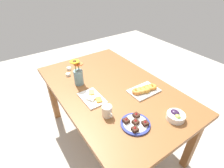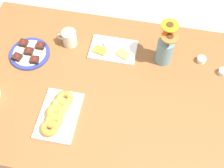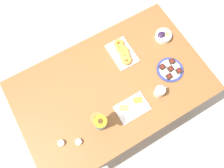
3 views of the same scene
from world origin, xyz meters
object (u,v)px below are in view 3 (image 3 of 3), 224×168
at_px(grape_bowl, 163,36).
at_px(dessert_plate, 170,70).
at_px(dining_table, 112,89).
at_px(jam_cup_honey, 78,142).
at_px(croissant_platter, 123,52).
at_px(jam_cup_berry, 61,143).
at_px(flower_vase, 100,123).
at_px(cheese_platter, 132,108).
at_px(coffee_mug, 160,92).

height_order(grape_bowl, dessert_plate, grape_bowl).
distance_m(dining_table, jam_cup_honey, 0.53).
height_order(croissant_platter, jam_cup_berry, croissant_platter).
xyz_separation_m(jam_cup_berry, flower_vase, (0.33, -0.03, 0.08)).
relative_size(dining_table, croissant_platter, 5.46).
bearing_deg(grape_bowl, dessert_plate, -113.66).
height_order(cheese_platter, flower_vase, flower_vase).
height_order(cheese_platter, dessert_plate, dessert_plate).
bearing_deg(jam_cup_berry, coffee_mug, -2.94).
height_order(jam_cup_berry, flower_vase, flower_vase).
relative_size(dining_table, jam_cup_honey, 33.33).
xyz_separation_m(grape_bowl, flower_vase, (-0.86, -0.40, 0.06)).
relative_size(coffee_mug, jam_cup_berry, 2.41).
distance_m(coffee_mug, grape_bowl, 0.53).
height_order(croissant_platter, flower_vase, flower_vase).
height_order(dining_table, croissant_platter, croissant_platter).
xyz_separation_m(grape_bowl, cheese_platter, (-0.58, -0.41, -0.02)).
relative_size(jam_cup_honey, flower_vase, 0.18).
height_order(dining_table, flower_vase, flower_vase).
distance_m(cheese_platter, dessert_plate, 0.47).
bearing_deg(cheese_platter, flower_vase, 177.94).
xyz_separation_m(cheese_platter, croissant_platter, (0.19, 0.45, 0.01)).
bearing_deg(dining_table, coffee_mug, -40.33).
height_order(grape_bowl, jam_cup_berry, grape_bowl).
bearing_deg(croissant_platter, dining_table, -138.01).
xyz_separation_m(croissant_platter, jam_cup_berry, (-0.80, -0.41, -0.01)).
bearing_deg(flower_vase, jam_cup_berry, 174.99).
height_order(coffee_mug, jam_cup_berry, coffee_mug).
bearing_deg(coffee_mug, jam_cup_berry, 177.06).
relative_size(cheese_platter, jam_cup_berry, 5.42).
bearing_deg(grape_bowl, dining_table, -165.13).
xyz_separation_m(coffee_mug, flower_vase, (-0.53, 0.02, 0.04)).
bearing_deg(cheese_platter, grape_bowl, 35.27).
distance_m(dining_table, jam_cup_berry, 0.61).
xyz_separation_m(dining_table, jam_cup_honey, (-0.45, -0.27, 0.10)).
height_order(dining_table, jam_cup_honey, jam_cup_honey).
bearing_deg(grape_bowl, jam_cup_honey, -158.12).
xyz_separation_m(cheese_platter, jam_cup_honey, (-0.49, -0.02, 0.01)).
bearing_deg(jam_cup_honey, coffee_mug, 1.18).
relative_size(jam_cup_honey, jam_cup_berry, 1.00).
height_order(jam_cup_berry, dessert_plate, dessert_plate).
relative_size(grape_bowl, flower_vase, 0.53).
height_order(cheese_platter, jam_cup_berry, cheese_platter).
distance_m(grape_bowl, jam_cup_berry, 1.25).
bearing_deg(coffee_mug, croissant_platter, 97.96).
height_order(cheese_platter, jam_cup_honey, cheese_platter).
xyz_separation_m(jam_cup_honey, dessert_plate, (0.95, 0.14, -0.00)).
relative_size(dessert_plate, flower_vase, 0.85).
distance_m(cheese_platter, jam_cup_berry, 0.61).
distance_m(dining_table, coffee_mug, 0.41).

